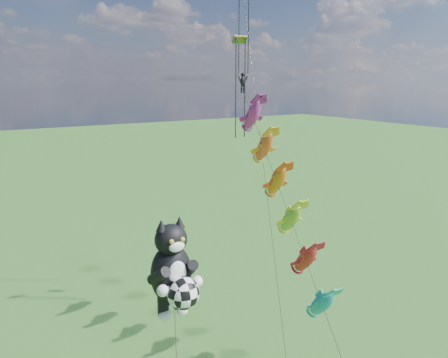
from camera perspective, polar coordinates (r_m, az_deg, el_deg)
cat_kite_rig at (r=20.28m, az=-6.58°, el=-11.92°), size 2.49×4.04×11.58m
fish_windsock_rig at (r=27.89m, az=7.79°, el=-2.79°), size 2.65×15.82×17.91m
parafoil_rig at (r=32.99m, az=2.61°, el=14.90°), size 7.95×16.14×27.22m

